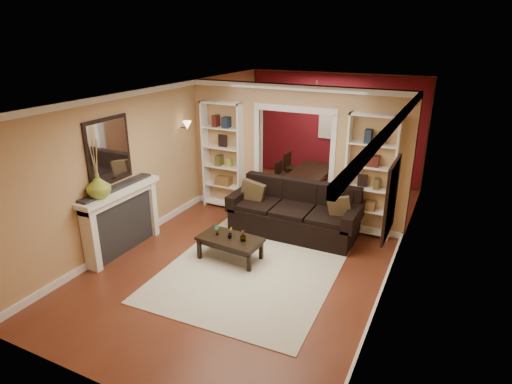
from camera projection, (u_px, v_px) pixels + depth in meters
The scene contains 30 objects.
floor at pixel (269, 239), 7.98m from camera, with size 8.00×8.00×0.00m, color brown.
ceiling at pixel (271, 92), 7.03m from camera, with size 8.00×8.00×0.00m, color white.
wall_back at pixel (334, 127), 10.87m from camera, with size 8.00×8.00×0.00m, color tan.
wall_front at pixel (100, 284), 4.14m from camera, with size 8.00×8.00×0.00m, color tan.
wall_left at pixel (166, 155), 8.43m from camera, with size 8.00×8.00×0.00m, color tan.
wall_right at pixel (403, 190), 6.58m from camera, with size 8.00×8.00×0.00m, color tan.
partition_wall at pixel (295, 154), 8.51m from camera, with size 4.50×0.15×2.70m, color tan.
red_back_panel at pixel (334, 129), 10.85m from camera, with size 4.44×0.04×2.64m, color maroon.
dining_window at pixel (334, 120), 10.74m from camera, with size 0.78×0.03×0.98m, color #8CA5CC.
area_rug at pixel (258, 263), 7.16m from camera, with size 2.64×3.69×0.01m, color beige.
sofa at pixel (294, 210), 8.06m from camera, with size 2.44×1.05×0.95m, color black.
pillow_left at pixel (253, 193), 8.32m from camera, with size 0.45×0.13×0.45m, color brown.
pillow_right at pixel (339, 209), 7.62m from camera, with size 0.39×0.11×0.39m, color brown.
coffee_table at pixel (230, 248), 7.22m from camera, with size 1.06×0.58×0.40m, color black.
plant_left at pixel (217, 230), 7.22m from camera, with size 0.09×0.06×0.17m, color #336626.
plant_center at pixel (230, 233), 7.11m from camera, with size 0.10×0.08×0.19m, color #336626.
plant_right at pixel (243, 235), 7.01m from camera, with size 0.11×0.11×0.20m, color #336626.
bookshelf_left at pixel (223, 156), 9.08m from camera, with size 0.90×0.30×2.30m, color white.
bookshelf_right at pixel (370, 177), 7.80m from camera, with size 0.90×0.30×2.30m, color white.
fireplace at pixel (123, 220), 7.37m from camera, with size 0.32×1.70×1.16m, color white.
vase at pixel (98, 186), 6.73m from camera, with size 0.38×0.38×0.40m, color olive.
mirror at pixel (108, 151), 7.00m from camera, with size 0.03×0.95×1.10m, color silver.
wall_sconce at pixel (185, 126), 8.68m from camera, with size 0.18×0.18×0.22m, color #FFE0A5.
framed_art at pixel (390, 199), 5.69m from camera, with size 0.04×0.85×1.05m, color black.
dining_table at pixel (312, 181), 10.30m from camera, with size 0.83×1.49×0.53m, color black.
dining_chair_nw at pixel (286, 177), 10.23m from camera, with size 0.37×0.37×0.75m, color black.
dining_chair_ne at pixel (331, 183), 9.78m from camera, with size 0.38×0.38×0.77m, color black.
dining_chair_sw at pixel (295, 168), 10.73m from camera, with size 0.40×0.40×0.82m, color black.
dining_chair_se at pixel (338, 175), 10.29m from camera, with size 0.38×0.38×0.77m, color black.
chandelier at pixel (320, 109), 9.54m from camera, with size 0.50×0.50×0.30m, color #3A2A1A.
Camera 1 is at (2.92, -6.54, 3.64)m, focal length 30.00 mm.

